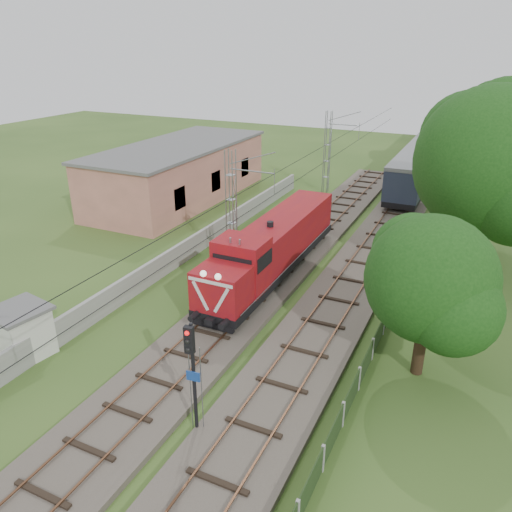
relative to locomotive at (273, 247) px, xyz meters
The scene contains 15 objects.
ground 12.07m from the locomotive, 90.00° to the right, with size 140.00×140.00×0.00m, color #32511E.
track_main 5.25m from the locomotive, 90.00° to the right, with size 4.20×70.00×0.45m.
track_side 9.73m from the locomotive, 58.37° to the left, with size 4.20×80.00×0.45m.
catenary 3.52m from the locomotive, behind, with size 3.31×70.00×8.00m.
boundary_wall 6.64m from the locomotive, behind, with size 0.25×40.00×1.50m, color #9E9E99.
station_building 19.29m from the locomotive, 141.06° to the left, with size 8.40×20.40×5.22m.
fence 12.05m from the locomotive, 47.99° to the right, with size 0.12×32.00×1.20m.
locomotive is the anchor object (origin of this frame).
coach_rake 49.99m from the locomotive, 84.26° to the left, with size 3.05×68.04×3.53m.
signal_post 14.60m from the locomotive, 78.28° to the right, with size 0.55×0.43×4.97m.
relay_hut 15.14m from the locomotive, 119.31° to the right, with size 2.87×2.87×2.56m.
tree_a 12.36m from the locomotive, 32.45° to the right, with size 5.89×5.61×7.63m.
tree_b 13.87m from the locomotive, 23.18° to the left, with size 9.31×8.87×12.07m.
tree_c 16.36m from the locomotive, 46.81° to the left, with size 7.16×6.82×9.29m.
tree_d 32.46m from the locomotive, 67.50° to the left, with size 8.49×8.09×11.01m.
Camera 1 is at (11.56, -15.04, 14.20)m, focal length 35.00 mm.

